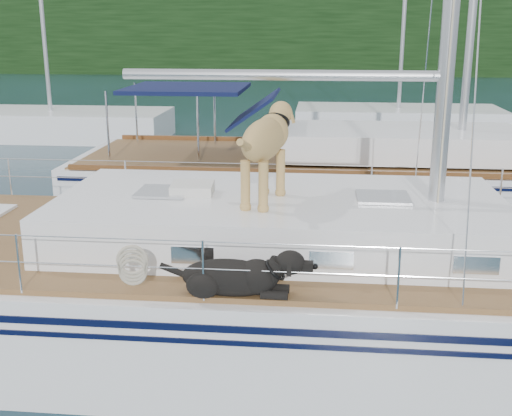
# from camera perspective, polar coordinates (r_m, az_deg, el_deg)

# --- Properties ---
(ground) EXTENTS (120.00, 120.00, 0.00)m
(ground) POSITION_cam_1_polar(r_m,az_deg,el_deg) (8.28, -3.65, -11.00)
(ground) COLOR black
(ground) RESTS_ON ground
(tree_line) EXTENTS (90.00, 3.00, 6.00)m
(tree_line) POSITION_cam_1_polar(r_m,az_deg,el_deg) (52.30, 4.55, 15.01)
(tree_line) COLOR black
(tree_line) RESTS_ON ground
(shore_bank) EXTENTS (92.00, 1.00, 1.20)m
(shore_bank) POSITION_cam_1_polar(r_m,az_deg,el_deg) (53.58, 4.53, 12.46)
(shore_bank) COLOR #595147
(shore_bank) RESTS_ON ground
(main_sailboat) EXTENTS (12.00, 3.80, 14.01)m
(main_sailboat) POSITION_cam_1_polar(r_m,az_deg,el_deg) (7.97, -3.05, -6.68)
(main_sailboat) COLOR white
(main_sailboat) RESTS_ON ground
(neighbor_sailboat) EXTENTS (11.00, 3.50, 13.30)m
(neighbor_sailboat) POSITION_cam_1_polar(r_m,az_deg,el_deg) (13.55, 7.95, 2.44)
(neighbor_sailboat) COLOR white
(neighbor_sailboat) RESTS_ON ground
(bg_boat_west) EXTENTS (8.00, 3.00, 11.65)m
(bg_boat_west) POSITION_cam_1_polar(r_m,az_deg,el_deg) (23.44, -17.69, 7.05)
(bg_boat_west) COLOR white
(bg_boat_west) RESTS_ON ground
(bg_boat_center) EXTENTS (7.20, 3.00, 11.65)m
(bg_boat_center) POSITION_cam_1_polar(r_m,az_deg,el_deg) (23.67, 12.48, 7.51)
(bg_boat_center) COLOR white
(bg_boat_center) RESTS_ON ground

